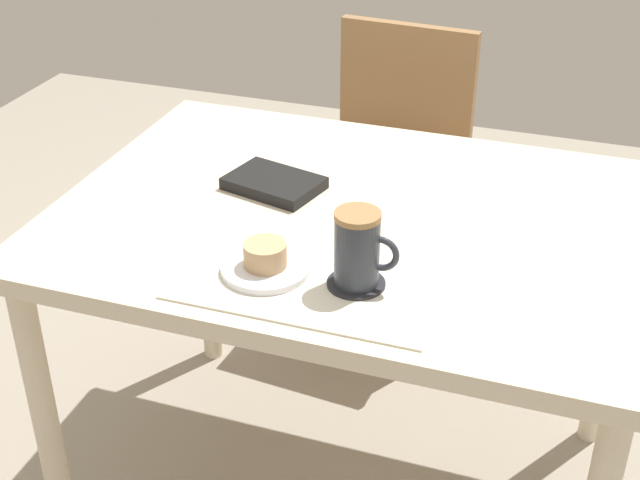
{
  "coord_description": "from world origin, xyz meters",
  "views": [
    {
      "loc": [
        0.42,
        -1.43,
        1.54
      ],
      "look_at": [
        -0.0,
        -0.2,
        0.78
      ],
      "focal_mm": 50.0,
      "sensor_mm": 36.0,
      "label": 1
    }
  ],
  "objects_px": {
    "pastry_plate": "(266,268)",
    "pastry": "(265,255)",
    "small_book": "(274,183)",
    "wooden_chair": "(389,165)",
    "dining_table": "(354,248)",
    "coffee_mug": "(358,248)"
  },
  "relations": [
    {
      "from": "dining_table",
      "to": "small_book",
      "type": "bearing_deg",
      "value": 166.95
    },
    {
      "from": "wooden_chair",
      "to": "coffee_mug",
      "type": "xyz_separation_m",
      "value": [
        0.2,
        -0.99,
        0.33
      ]
    },
    {
      "from": "dining_table",
      "to": "small_book",
      "type": "distance_m",
      "value": 0.21
    },
    {
      "from": "wooden_chair",
      "to": "small_book",
      "type": "relative_size",
      "value": 4.62
    },
    {
      "from": "coffee_mug",
      "to": "small_book",
      "type": "relative_size",
      "value": 0.72
    },
    {
      "from": "wooden_chair",
      "to": "pastry_plate",
      "type": "xyz_separation_m",
      "value": [
        0.04,
        -1.0,
        0.27
      ]
    },
    {
      "from": "wooden_chair",
      "to": "pastry_plate",
      "type": "bearing_deg",
      "value": 97.39
    },
    {
      "from": "wooden_chair",
      "to": "pastry",
      "type": "xyz_separation_m",
      "value": [
        0.04,
        -1.0,
        0.3
      ]
    },
    {
      "from": "pastry_plate",
      "to": "small_book",
      "type": "distance_m",
      "value": 0.31
    },
    {
      "from": "pastry",
      "to": "small_book",
      "type": "distance_m",
      "value": 0.31
    },
    {
      "from": "pastry_plate",
      "to": "pastry",
      "type": "height_order",
      "value": "pastry"
    },
    {
      "from": "wooden_chair",
      "to": "pastry_plate",
      "type": "height_order",
      "value": "wooden_chair"
    },
    {
      "from": "dining_table",
      "to": "wooden_chair",
      "type": "bearing_deg",
      "value": 99.43
    },
    {
      "from": "dining_table",
      "to": "pastry",
      "type": "xyz_separation_m",
      "value": [
        -0.08,
        -0.25,
        0.12
      ]
    },
    {
      "from": "pastry_plate",
      "to": "small_book",
      "type": "height_order",
      "value": "small_book"
    },
    {
      "from": "wooden_chair",
      "to": "small_book",
      "type": "bearing_deg",
      "value": 90.27
    },
    {
      "from": "wooden_chair",
      "to": "pastry",
      "type": "height_order",
      "value": "wooden_chair"
    },
    {
      "from": "dining_table",
      "to": "wooden_chair",
      "type": "distance_m",
      "value": 0.78
    },
    {
      "from": "small_book",
      "to": "wooden_chair",
      "type": "bearing_deg",
      "value": 99.59
    },
    {
      "from": "small_book",
      "to": "pastry_plate",
      "type": "bearing_deg",
      "value": -57.02
    },
    {
      "from": "coffee_mug",
      "to": "small_book",
      "type": "distance_m",
      "value": 0.39
    },
    {
      "from": "wooden_chair",
      "to": "pastry_plate",
      "type": "relative_size",
      "value": 5.47
    }
  ]
}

